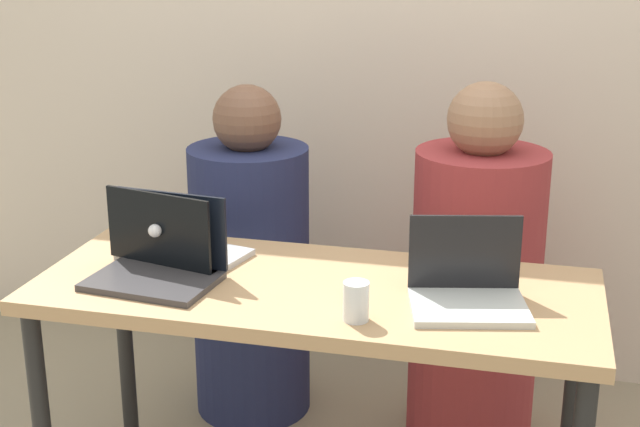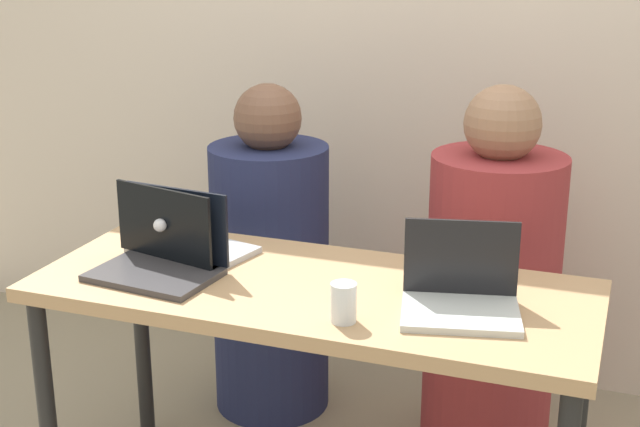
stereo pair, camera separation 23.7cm
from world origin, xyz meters
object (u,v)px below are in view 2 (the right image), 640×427
object	(u,v)px
laptop_back_left	(183,241)
water_glass_right	(344,305)
laptop_front_right	(461,293)
person_on_right	(492,294)
laptop_front_left	(162,256)
person_on_left	(270,269)

from	to	relation	value
laptop_back_left	water_glass_right	bearing A→B (deg)	168.81
laptop_front_right	water_glass_right	distance (m)	0.30
person_on_right	water_glass_right	bearing A→B (deg)	59.59
water_glass_right	laptop_back_left	bearing A→B (deg)	155.56
laptop_front_right	laptop_front_left	size ratio (longest dim) A/B	0.93
person_on_left	water_glass_right	bearing A→B (deg)	126.29
person_on_left	laptop_front_right	size ratio (longest dim) A/B	3.57
laptop_back_left	laptop_front_right	bearing A→B (deg)	-173.90
laptop_front_left	laptop_front_right	bearing A→B (deg)	8.04
laptop_front_right	laptop_front_left	bearing A→B (deg)	168.89
person_on_right	laptop_back_left	world-z (taller)	person_on_right
person_on_right	water_glass_right	size ratio (longest dim) A/B	12.37
person_on_left	laptop_front_right	bearing A→B (deg)	143.17
laptop_front_left	water_glass_right	size ratio (longest dim) A/B	3.60
person_on_left	laptop_front_left	xyz separation A→B (m)	(-0.03, -0.68, 0.28)
water_glass_right	person_on_right	bearing A→B (deg)	73.87
laptop_front_left	laptop_back_left	bearing A→B (deg)	99.62
laptop_back_left	laptop_front_left	bearing A→B (deg)	106.81
laptop_front_right	laptop_front_left	xyz separation A→B (m)	(-0.82, -0.03, 0.00)
laptop_back_left	water_glass_right	distance (m)	0.63
laptop_front_right	water_glass_right	world-z (taller)	laptop_front_right
laptop_front_left	water_glass_right	bearing A→B (deg)	-6.81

